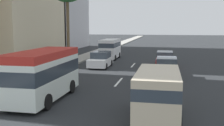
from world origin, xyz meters
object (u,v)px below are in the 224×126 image
at_px(van_fourth, 110,48).
at_px(pedestrian_by_tree, 34,66).
at_px(car_third, 166,68).
at_px(minibus_fifth, 43,73).
at_px(van_lead, 158,92).
at_px(car_sixth, 101,60).
at_px(pedestrian_near_lamp, 40,61).
at_px(car_second, 165,59).
at_px(palm_tree, 67,0).

xyz_separation_m(van_fourth, pedestrian_by_tree, (-13.85, 3.61, -0.47)).
relative_size(car_third, minibus_fifth, 0.69).
bearing_deg(pedestrian_by_tree, van_lead, 128.00).
distance_m(car_sixth, pedestrian_near_lamp, 6.66).
distance_m(car_second, pedestrian_by_tree, 13.65).
bearing_deg(van_lead, pedestrian_by_tree, 51.63).
bearing_deg(pedestrian_by_tree, palm_tree, -98.64).
bearing_deg(car_sixth, pedestrian_near_lamp, -39.96).
bearing_deg(van_lead, van_fourth, 17.24).
bearing_deg(pedestrian_near_lamp, van_lead, 91.20).
height_order(car_third, pedestrian_near_lamp, pedestrian_near_lamp).
height_order(minibus_fifth, pedestrian_near_lamp, minibus_fifth).
relative_size(van_fourth, minibus_fifth, 0.83).
relative_size(minibus_fifth, pedestrian_by_tree, 4.02).
bearing_deg(minibus_fifth, van_lead, 72.20).
relative_size(van_lead, van_fourth, 0.90).
height_order(car_sixth, palm_tree, palm_tree).
bearing_deg(pedestrian_near_lamp, palm_tree, -131.42).
distance_m(car_third, palm_tree, 15.87).
distance_m(car_second, car_third, 6.30).
bearing_deg(van_lead, car_third, -2.13).
xyz_separation_m(van_lead, car_second, (16.80, -0.20, -0.53)).
relative_size(minibus_fifth, pedestrian_near_lamp, 3.40).
xyz_separation_m(van_lead, pedestrian_by_tree, (8.30, 10.49, -0.31)).
relative_size(car_second, van_fourth, 0.89).
bearing_deg(car_third, minibus_fifth, 139.86).
height_order(car_sixth, pedestrian_near_lamp, pedestrian_near_lamp).
bearing_deg(car_third, palm_tree, 54.80).
bearing_deg(car_sixth, car_second, 106.01).
height_order(car_second, pedestrian_by_tree, pedestrian_by_tree).
bearing_deg(van_fourth, van_lead, 17.24).
relative_size(car_third, car_sixth, 1.06).
bearing_deg(minibus_fifth, pedestrian_by_tree, -148.18).
bearing_deg(pedestrian_near_lamp, car_second, 166.61).
bearing_deg(minibus_fifth, car_sixth, 178.77).
xyz_separation_m(pedestrian_near_lamp, palm_tree, (9.01, 0.75, 6.23)).
height_order(car_second, car_sixth, car_sixth).
distance_m(car_second, car_sixth, 6.85).
bearing_deg(car_third, car_second, 1.78).
distance_m(van_fourth, minibus_fifth, 20.02).
relative_size(minibus_fifth, palm_tree, 0.76).
xyz_separation_m(van_lead, palm_tree, (18.83, 11.41, 6.10)).
bearing_deg(pedestrian_near_lamp, car_sixth, -176.11).
bearing_deg(car_third, pedestrian_by_tree, 101.43).
height_order(van_fourth, car_sixth, van_fourth).
relative_size(pedestrian_near_lamp, palm_tree, 0.22).
xyz_separation_m(car_second, minibus_fifth, (-14.66, 6.86, 0.81)).
xyz_separation_m(car_second, car_third, (-6.30, -0.20, 0.03)).
height_order(van_fourth, pedestrian_by_tree, van_fourth).
xyz_separation_m(minibus_fifth, pedestrian_by_tree, (6.17, 3.83, -0.59)).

